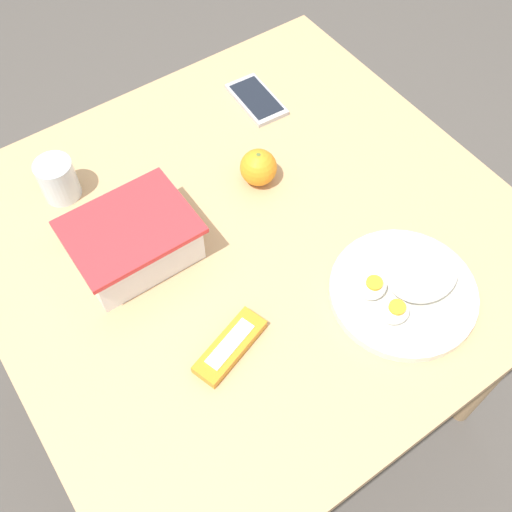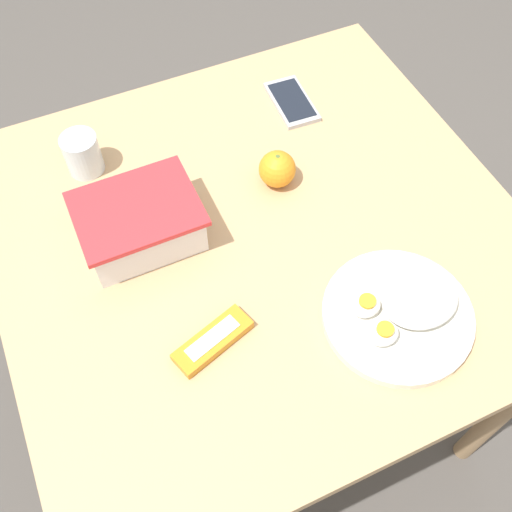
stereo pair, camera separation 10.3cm
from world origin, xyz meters
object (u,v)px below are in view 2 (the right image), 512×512
object	(u,v)px
orange_fruit	(277,169)
cell_phone	(292,102)
food_container	(140,224)
rice_plate	(402,311)
candy_bar	(213,340)
drinking_glass	(82,154)

from	to	relation	value
orange_fruit	cell_phone	bearing A→B (deg)	56.17
food_container	rice_plate	world-z (taller)	food_container
cell_phone	food_container	bearing A→B (deg)	-153.25
food_container	candy_bar	xyz separation A→B (m)	(0.04, -0.25, -0.03)
candy_bar	orange_fruit	bearing A→B (deg)	47.80
food_container	candy_bar	world-z (taller)	food_container
food_container	drinking_glass	bearing A→B (deg)	103.08
food_container	rice_plate	bearing A→B (deg)	-44.44
candy_bar	cell_phone	distance (m)	0.58
orange_fruit	cell_phone	world-z (taller)	orange_fruit
orange_fruit	drinking_glass	xyz separation A→B (m)	(-0.33, 0.19, 0.01)
rice_plate	drinking_glass	world-z (taller)	drinking_glass
candy_bar	cell_phone	size ratio (longest dim) A/B	0.99
drinking_glass	cell_phone	bearing A→B (deg)	-0.33
food_container	cell_phone	xyz separation A→B (m)	(0.40, 0.20, -0.03)
orange_fruit	drinking_glass	bearing A→B (deg)	150.35
food_container	cell_phone	world-z (taller)	food_container
food_container	orange_fruit	bearing A→B (deg)	3.94
orange_fruit	candy_bar	world-z (taller)	orange_fruit
orange_fruit	drinking_glass	size ratio (longest dim) A/B	0.87
rice_plate	cell_phone	world-z (taller)	rice_plate
cell_phone	candy_bar	bearing A→B (deg)	-129.03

